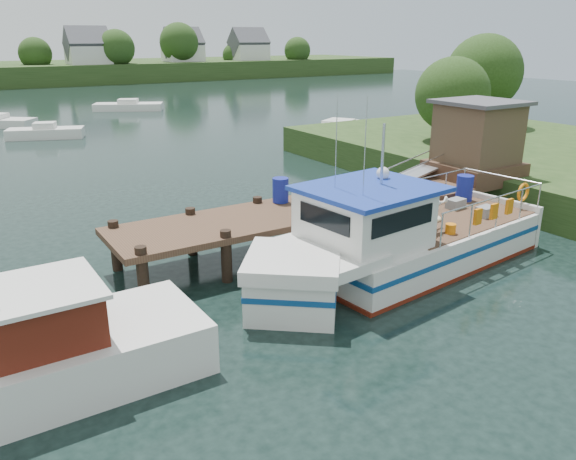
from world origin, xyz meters
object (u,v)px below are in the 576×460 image
moored_far (128,106)px  moored_c (339,130)px  moored_b (46,132)px  dock (431,163)px  lobster_boat (395,242)px

moored_far → moored_c: moored_c is taller
moored_far → moored_b: size_ratio=1.25×
moored_b → moored_c: (18.16, -10.41, 0.02)m
moored_b → moored_c: bearing=-44.3°
moored_far → moored_b: (-9.83, -12.66, 0.01)m
dock → moored_b: dock is taller
dock → moored_b: bearing=108.8°
moored_far → moored_c: (8.33, -23.07, 0.03)m
moored_far → moored_c: 24.53m
dock → moored_far: dock is taller
dock → lobster_boat: bearing=-144.9°
moored_far → moored_b: bearing=-116.1°
moored_far → moored_b: moored_b is taller
dock → moored_far: 40.54m
lobster_boat → moored_far: bearing=76.7°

